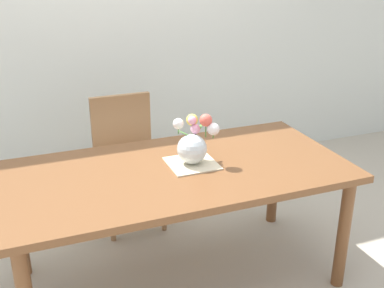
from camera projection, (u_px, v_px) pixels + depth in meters
ground_plane at (179, 278)px, 2.87m from camera, size 12.00×12.00×0.00m
back_wall at (107, 8)px, 3.72m from camera, size 7.00×0.10×2.80m
dining_table at (178, 181)px, 2.63m from camera, size 1.86×0.93×0.72m
chair_far at (126, 152)px, 3.34m from camera, size 0.42×0.42×0.90m
placemat at (192, 163)px, 2.65m from camera, size 0.26×0.26×0.01m
flower_vase at (193, 143)px, 2.61m from camera, size 0.23×0.21×0.27m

